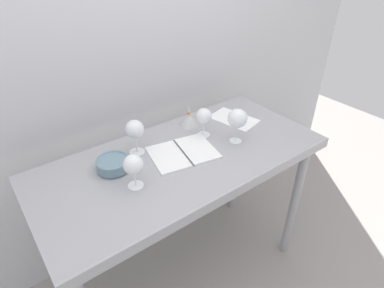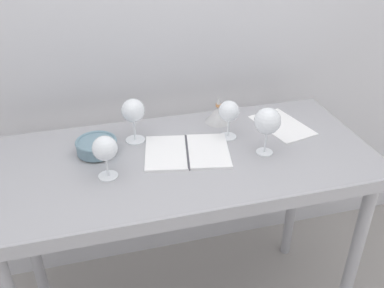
# 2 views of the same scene
# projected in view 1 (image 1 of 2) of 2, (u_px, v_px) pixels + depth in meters

# --- Properties ---
(ground_plane) EXTENTS (6.00, 6.00, 0.00)m
(ground_plane) POSITION_uv_depth(u_px,v_px,m) (184.00, 272.00, 2.03)
(ground_plane) COLOR gray
(back_wall) EXTENTS (3.80, 0.04, 2.60)m
(back_wall) POSITION_uv_depth(u_px,v_px,m) (125.00, 48.00, 1.64)
(back_wall) COLOR silver
(back_wall) RESTS_ON ground_plane
(steel_counter) EXTENTS (1.40, 0.65, 0.90)m
(steel_counter) POSITION_uv_depth(u_px,v_px,m) (183.00, 174.00, 1.59)
(steel_counter) COLOR #9C9CA1
(steel_counter) RESTS_ON ground_plane
(wine_glass_far_left) EXTENTS (0.09, 0.09, 0.17)m
(wine_glass_far_left) POSITION_uv_depth(u_px,v_px,m) (135.00, 130.00, 1.49)
(wine_glass_far_left) COLOR white
(wine_glass_far_left) RESTS_ON steel_counter
(wine_glass_near_left) EXTENTS (0.08, 0.08, 0.15)m
(wine_glass_near_left) POSITION_uv_depth(u_px,v_px,m) (133.00, 166.00, 1.29)
(wine_glass_near_left) COLOR white
(wine_glass_near_left) RESTS_ON steel_counter
(wine_glass_far_right) EXTENTS (0.08, 0.08, 0.15)m
(wine_glass_far_right) POSITION_uv_depth(u_px,v_px,m) (204.00, 117.00, 1.63)
(wine_glass_far_right) COLOR white
(wine_glass_far_right) RESTS_ON steel_counter
(wine_glass_near_right) EXTENTS (0.10, 0.10, 0.18)m
(wine_glass_near_right) POSITION_uv_depth(u_px,v_px,m) (237.00, 119.00, 1.57)
(wine_glass_near_right) COLOR white
(wine_glass_near_right) RESTS_ON steel_counter
(open_notebook) EXTENTS (0.35, 0.29, 0.01)m
(open_notebook) POSITION_uv_depth(u_px,v_px,m) (183.00, 153.00, 1.55)
(open_notebook) COLOR white
(open_notebook) RESTS_ON steel_counter
(tasting_sheet_upper) EXTENTS (0.22, 0.29, 0.00)m
(tasting_sheet_upper) POSITION_uv_depth(u_px,v_px,m) (234.00, 119.00, 1.84)
(tasting_sheet_upper) COLOR white
(tasting_sheet_upper) RESTS_ON steel_counter
(tasting_bowl) EXTENTS (0.15, 0.15, 0.06)m
(tasting_bowl) POSITION_uv_depth(u_px,v_px,m) (113.00, 164.00, 1.43)
(tasting_bowl) COLOR #DBCC66
(tasting_bowl) RESTS_ON steel_counter
(decanter_funnel) EXTENTS (0.11, 0.11, 0.12)m
(decanter_funnel) POSITION_uv_depth(u_px,v_px,m) (189.00, 119.00, 1.76)
(decanter_funnel) COLOR #BABABA
(decanter_funnel) RESTS_ON steel_counter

